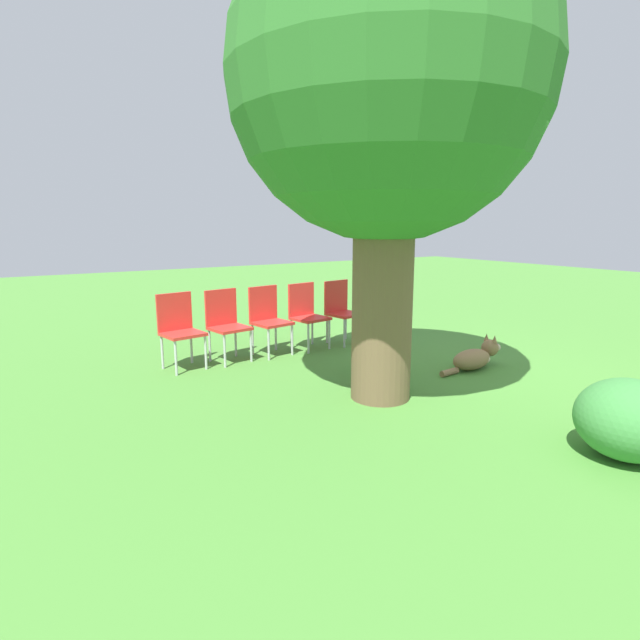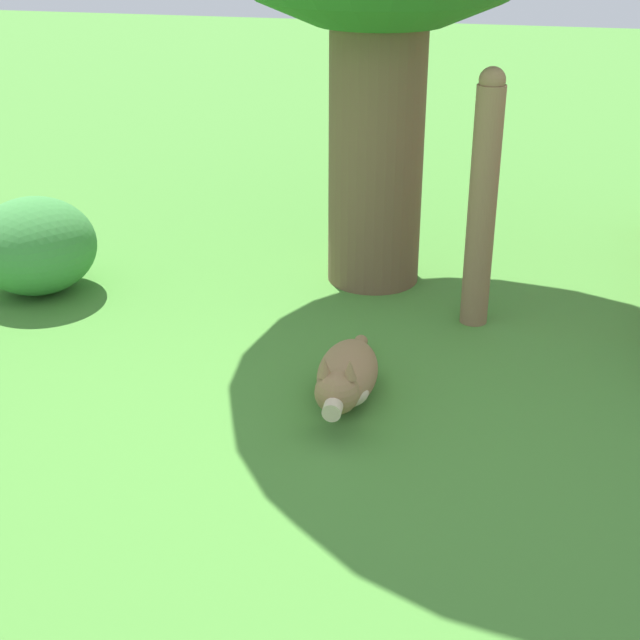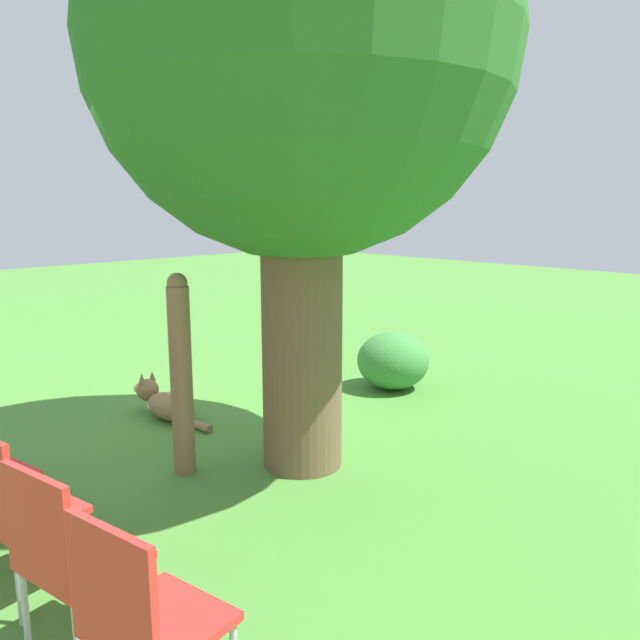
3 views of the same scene
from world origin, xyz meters
name	(u,v)px [view 1 (image 1 of 3)]	position (x,y,z in m)	size (l,w,h in m)	color
ground_plane	(440,381)	(0.00, 0.00, 0.00)	(30.00, 30.00, 0.00)	#478433
oak_tree	(388,85)	(-0.04, 0.88, 2.94)	(2.91, 2.91, 4.45)	brown
dog	(475,357)	(0.14, -0.72, 0.13)	(0.34, 1.06, 0.38)	olive
fence_post	(378,310)	(0.66, 0.37, 0.74)	(0.16, 0.16, 1.46)	#846647
red_chair_0	(341,308)	(2.10, -0.12, 0.51)	(0.49, 0.50, 0.90)	red
red_chair_1	(306,312)	(2.09, 0.48, 0.51)	(0.49, 0.50, 0.90)	red
red_chair_2	(268,316)	(2.08, 1.07, 0.51)	(0.49, 0.50, 0.90)	red
red_chair_3	(226,321)	(2.07, 1.66, 0.51)	(0.49, 0.50, 0.90)	red
red_chair_4	(179,326)	(2.06, 2.26, 0.51)	(0.49, 0.50, 0.90)	red
low_shrub	(629,419)	(-2.04, 0.17, 0.30)	(0.75, 0.75, 0.60)	#3D843D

